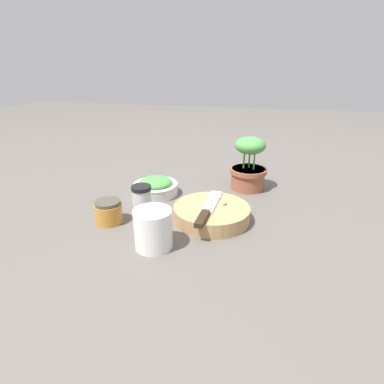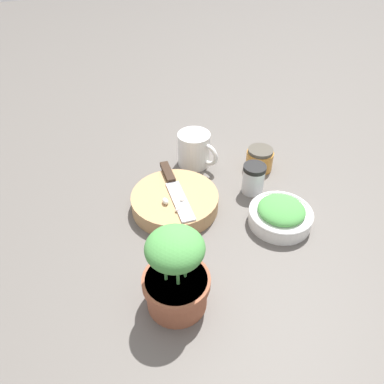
% 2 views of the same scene
% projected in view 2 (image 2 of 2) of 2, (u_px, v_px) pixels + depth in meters
% --- Properties ---
extents(ground_plane, '(5.00, 5.00, 0.00)m').
position_uv_depth(ground_plane, '(214.00, 204.00, 0.97)').
color(ground_plane, '#56514C').
extents(cutting_board, '(0.22, 0.22, 0.04)m').
position_uv_depth(cutting_board, '(175.00, 201.00, 0.95)').
color(cutting_board, tan).
rests_on(cutting_board, ground_plane).
extents(chef_knife, '(0.04, 0.24, 0.01)m').
position_uv_depth(chef_knife, '(174.00, 186.00, 0.95)').
color(chef_knife, black).
rests_on(chef_knife, cutting_board).
extents(garlic_cloves, '(0.06, 0.05, 0.01)m').
position_uv_depth(garlic_cloves, '(174.00, 202.00, 0.90)').
color(garlic_cloves, silver).
rests_on(garlic_cloves, cutting_board).
extents(herb_bowl, '(0.15, 0.15, 0.06)m').
position_uv_depth(herb_bowl, '(280.00, 215.00, 0.90)').
color(herb_bowl, silver).
rests_on(herb_bowl, ground_plane).
extents(spice_jar, '(0.06, 0.06, 0.08)m').
position_uv_depth(spice_jar, '(253.00, 179.00, 0.99)').
color(spice_jar, silver).
rests_on(spice_jar, ground_plane).
extents(coffee_mug, '(0.10, 0.12, 0.10)m').
position_uv_depth(coffee_mug, '(195.00, 149.00, 1.08)').
color(coffee_mug, silver).
rests_on(coffee_mug, ground_plane).
extents(honey_jar, '(0.08, 0.08, 0.07)m').
position_uv_depth(honey_jar, '(259.00, 159.00, 1.07)').
color(honey_jar, '#BC7A2D').
rests_on(honey_jar, ground_plane).
extents(potted_herb, '(0.13, 0.13, 0.19)m').
position_uv_depth(potted_herb, '(176.00, 276.00, 0.69)').
color(potted_herb, '#935138').
rests_on(potted_herb, ground_plane).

